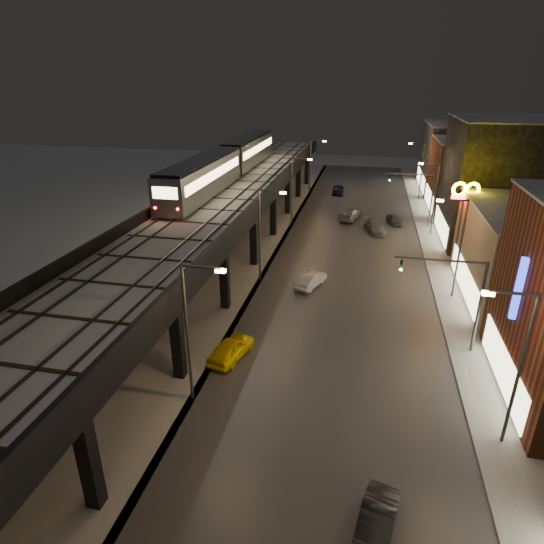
{
  "coord_description": "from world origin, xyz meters",
  "views": [
    {
      "loc": [
        8.76,
        -8.11,
        18.25
      ],
      "look_at": [
        2.4,
        21.99,
        5.0
      ],
      "focal_mm": 30.0,
      "sensor_mm": 36.0,
      "label": 1
    }
  ],
  "objects_px": {
    "car_mid_dark": "(350,215)",
    "car_far_white": "(338,189)",
    "subway_train": "(229,161)",
    "car_onc_silver": "(376,527)",
    "car_onc_white": "(375,227)",
    "car_near_white": "(311,280)",
    "car_taxi": "(231,349)",
    "car_onc_red": "(394,220)"
  },
  "relations": [
    {
      "from": "car_near_white",
      "to": "car_far_white",
      "type": "height_order",
      "value": "car_far_white"
    },
    {
      "from": "car_mid_dark",
      "to": "car_far_white",
      "type": "height_order",
      "value": "car_far_white"
    },
    {
      "from": "car_onc_silver",
      "to": "car_onc_white",
      "type": "bearing_deg",
      "value": 101.52
    },
    {
      "from": "car_far_white",
      "to": "car_onc_silver",
      "type": "height_order",
      "value": "car_far_white"
    },
    {
      "from": "subway_train",
      "to": "car_onc_red",
      "type": "bearing_deg",
      "value": 14.32
    },
    {
      "from": "car_mid_dark",
      "to": "car_far_white",
      "type": "distance_m",
      "value": 15.26
    },
    {
      "from": "car_far_white",
      "to": "car_mid_dark",
      "type": "bearing_deg",
      "value": 98.15
    },
    {
      "from": "car_far_white",
      "to": "car_onc_white",
      "type": "bearing_deg",
      "value": 104.81
    },
    {
      "from": "car_mid_dark",
      "to": "car_onc_white",
      "type": "distance_m",
      "value": 6.02
    },
    {
      "from": "car_mid_dark",
      "to": "car_far_white",
      "type": "bearing_deg",
      "value": -65.77
    },
    {
      "from": "subway_train",
      "to": "car_mid_dark",
      "type": "bearing_deg",
      "value": 21.9
    },
    {
      "from": "car_onc_red",
      "to": "car_taxi",
      "type": "bearing_deg",
      "value": -124.11
    },
    {
      "from": "car_near_white",
      "to": "car_onc_silver",
      "type": "xyz_separation_m",
      "value": [
        6.02,
        -24.81,
        0.02
      ]
    },
    {
      "from": "car_taxi",
      "to": "car_onc_white",
      "type": "height_order",
      "value": "car_taxi"
    },
    {
      "from": "car_taxi",
      "to": "car_onc_silver",
      "type": "distance_m",
      "value": 15.45
    },
    {
      "from": "car_far_white",
      "to": "car_onc_white",
      "type": "height_order",
      "value": "car_far_white"
    },
    {
      "from": "subway_train",
      "to": "car_onc_silver",
      "type": "height_order",
      "value": "subway_train"
    },
    {
      "from": "car_taxi",
      "to": "subway_train",
      "type": "bearing_deg",
      "value": -59.92
    },
    {
      "from": "subway_train",
      "to": "car_onc_white",
      "type": "height_order",
      "value": "subway_train"
    },
    {
      "from": "car_taxi",
      "to": "car_far_white",
      "type": "relative_size",
      "value": 0.97
    },
    {
      "from": "car_taxi",
      "to": "car_onc_red",
      "type": "bearing_deg",
      "value": -95.96
    },
    {
      "from": "car_onc_silver",
      "to": "car_onc_red",
      "type": "height_order",
      "value": "car_onc_silver"
    },
    {
      "from": "subway_train",
      "to": "car_near_white",
      "type": "distance_m",
      "value": 22.41
    },
    {
      "from": "car_onc_white",
      "to": "subway_train",
      "type": "bearing_deg",
      "value": 166.56
    },
    {
      "from": "car_onc_silver",
      "to": "subway_train",
      "type": "bearing_deg",
      "value": 125.72
    },
    {
      "from": "subway_train",
      "to": "car_near_white",
      "type": "height_order",
      "value": "subway_train"
    },
    {
      "from": "car_mid_dark",
      "to": "car_onc_red",
      "type": "distance_m",
      "value": 5.97
    },
    {
      "from": "car_onc_silver",
      "to": "car_onc_white",
      "type": "height_order",
      "value": "car_onc_silver"
    },
    {
      "from": "car_far_white",
      "to": "car_near_white",
      "type": "bearing_deg",
      "value": 88.05
    },
    {
      "from": "car_mid_dark",
      "to": "car_onc_red",
      "type": "xyz_separation_m",
      "value": [
        5.93,
        -0.73,
        -0.14
      ]
    },
    {
      "from": "car_mid_dark",
      "to": "car_onc_silver",
      "type": "distance_m",
      "value": 47.75
    },
    {
      "from": "car_near_white",
      "to": "car_mid_dark",
      "type": "distance_m",
      "value": 22.95
    },
    {
      "from": "car_taxi",
      "to": "car_mid_dark",
      "type": "relative_size",
      "value": 0.84
    },
    {
      "from": "car_near_white",
      "to": "car_onc_red",
      "type": "distance_m",
      "value": 23.64
    },
    {
      "from": "subway_train",
      "to": "car_far_white",
      "type": "height_order",
      "value": "subway_train"
    },
    {
      "from": "car_taxi",
      "to": "car_near_white",
      "type": "height_order",
      "value": "car_taxi"
    },
    {
      "from": "subway_train",
      "to": "car_mid_dark",
      "type": "xyz_separation_m",
      "value": [
        15.27,
        6.14,
        -7.74
      ]
    },
    {
      "from": "car_far_white",
      "to": "car_onc_silver",
      "type": "bearing_deg",
      "value": 93.37
    },
    {
      "from": "car_taxi",
      "to": "car_far_white",
      "type": "height_order",
      "value": "car_far_white"
    },
    {
      "from": "car_near_white",
      "to": "car_mid_dark",
      "type": "relative_size",
      "value": 0.8
    },
    {
      "from": "car_onc_silver",
      "to": "car_onc_white",
      "type": "relative_size",
      "value": 0.9
    },
    {
      "from": "car_near_white",
      "to": "car_onc_white",
      "type": "distance_m",
      "value": 18.79
    }
  ]
}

